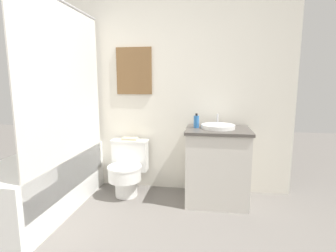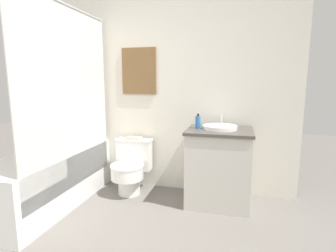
{
  "view_description": "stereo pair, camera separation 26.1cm",
  "coord_description": "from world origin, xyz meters",
  "px_view_note": "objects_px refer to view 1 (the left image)",
  "views": [
    {
      "loc": [
        0.73,
        -1.02,
        1.27
      ],
      "look_at": [
        0.35,
        1.54,
        0.84
      ],
      "focal_mm": 28.0,
      "sensor_mm": 36.0,
      "label": 1
    },
    {
      "loc": [
        0.99,
        -0.96,
        1.27
      ],
      "look_at": [
        0.35,
        1.54,
        0.84
      ],
      "focal_mm": 28.0,
      "sensor_mm": 36.0,
      "label": 2
    }
  ],
  "objects_px": {
    "soap_bottle": "(196,122)",
    "book_on_tank": "(130,139)",
    "toilet": "(127,169)",
    "sink": "(218,126)"
  },
  "relations": [
    {
      "from": "soap_bottle",
      "to": "book_on_tank",
      "type": "xyz_separation_m",
      "value": [
        -0.77,
        0.13,
        -0.24
      ]
    },
    {
      "from": "toilet",
      "to": "sink",
      "type": "xyz_separation_m",
      "value": [
        1.0,
        -0.02,
        0.52
      ]
    },
    {
      "from": "toilet",
      "to": "soap_bottle",
      "type": "height_order",
      "value": "soap_bottle"
    },
    {
      "from": "sink",
      "to": "toilet",
      "type": "bearing_deg",
      "value": 179.03
    },
    {
      "from": "toilet",
      "to": "sink",
      "type": "distance_m",
      "value": 1.12
    },
    {
      "from": "toilet",
      "to": "soap_bottle",
      "type": "xyz_separation_m",
      "value": [
        0.77,
        -0.01,
        0.56
      ]
    },
    {
      "from": "soap_bottle",
      "to": "book_on_tank",
      "type": "distance_m",
      "value": 0.82
    },
    {
      "from": "sink",
      "to": "book_on_tank",
      "type": "relative_size",
      "value": 2.15
    },
    {
      "from": "toilet",
      "to": "soap_bottle",
      "type": "distance_m",
      "value": 0.96
    },
    {
      "from": "toilet",
      "to": "sink",
      "type": "bearing_deg",
      "value": -0.97
    }
  ]
}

